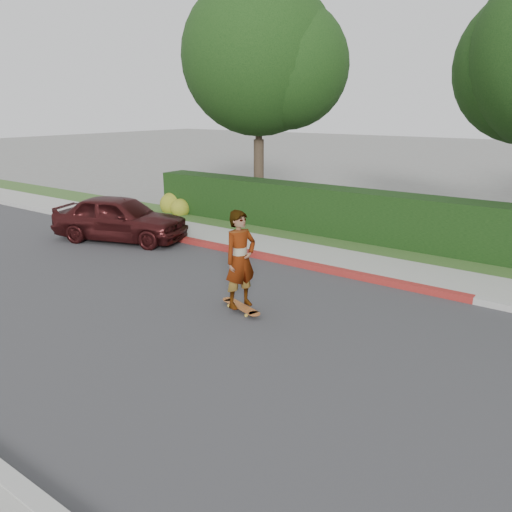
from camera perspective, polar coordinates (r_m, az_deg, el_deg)
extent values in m
plane|color=slate|center=(7.73, 9.02, -13.06)|extent=(120.00, 120.00, 0.00)
cube|color=#2D2D30|center=(7.73, 9.03, -13.03)|extent=(60.00, 8.00, 0.01)
cube|color=#9E9E99|center=(11.21, 18.70, -3.67)|extent=(60.00, 0.20, 0.15)
cube|color=maroon|center=(13.42, -1.97, 0.56)|extent=(12.00, 0.21, 0.15)
cube|color=gray|center=(12.04, 20.01, -2.49)|extent=(60.00, 1.60, 0.12)
cube|color=#2D4C1E|center=(13.52, 21.95, -0.67)|extent=(60.00, 1.60, 0.10)
cube|color=black|center=(14.84, 11.61, 4.49)|extent=(15.00, 1.00, 1.50)
sphere|color=#2D4C19|center=(18.70, -9.55, 5.84)|extent=(0.90, 0.90, 0.90)
sphere|color=#2D4C19|center=(18.15, -8.65, 5.40)|extent=(0.70, 0.70, 0.70)
cylinder|color=#33261C|center=(18.07, 0.31, 8.92)|extent=(0.36, 0.36, 2.70)
cylinder|color=#33261C|center=(17.91, 0.32, 15.35)|extent=(0.24, 0.24, 2.25)
sphere|color=black|center=(17.97, 0.34, 21.81)|extent=(5.20, 5.20, 5.20)
sphere|color=black|center=(18.75, -1.03, 20.99)|extent=(4.42, 4.42, 4.42)
sphere|color=black|center=(17.69, 3.48, 20.89)|extent=(4.16, 4.16, 4.16)
cylinder|color=gold|center=(9.91, -3.13, -5.68)|extent=(0.07, 0.05, 0.06)
cylinder|color=gold|center=(10.00, -2.31, -5.47)|extent=(0.07, 0.05, 0.06)
cylinder|color=gold|center=(9.46, -1.13, -6.80)|extent=(0.07, 0.05, 0.06)
cylinder|color=gold|center=(9.55, -0.30, -6.56)|extent=(0.07, 0.05, 0.06)
cube|color=silver|center=(9.94, -2.72, -5.35)|extent=(0.10, 0.19, 0.02)
cube|color=silver|center=(9.48, -0.71, -6.45)|extent=(0.10, 0.19, 0.02)
cube|color=brown|center=(9.70, -1.74, -5.77)|extent=(0.92, 0.48, 0.02)
cylinder|color=brown|center=(10.04, -3.20, -4.97)|extent=(0.27, 0.27, 0.02)
cylinder|color=brown|center=(9.36, -0.18, -6.61)|extent=(0.27, 0.27, 0.02)
imported|color=white|center=(9.38, -1.79, -0.40)|extent=(0.61, 0.78, 1.88)
imported|color=#3D1314|center=(15.17, -15.28, 4.21)|extent=(4.27, 2.79, 1.35)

